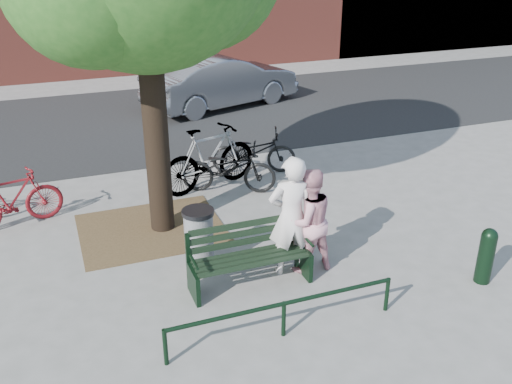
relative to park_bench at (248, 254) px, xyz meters
name	(u,v)px	position (x,y,z in m)	size (l,w,h in m)	color
ground	(250,285)	(0.00, -0.08, -0.48)	(90.00, 90.00, 0.00)	gray
dirt_pit	(152,229)	(-1.00, 2.12, -0.47)	(2.40, 2.00, 0.02)	brown
road	(142,120)	(0.00, 8.42, -0.47)	(40.00, 7.00, 0.01)	black
park_bench	(248,254)	(0.00, 0.00, 0.00)	(1.74, 0.54, 0.97)	black
guard_railing	(284,309)	(0.00, -1.28, -0.08)	(3.06, 0.06, 0.51)	black
person_left	(291,216)	(0.68, 0.07, 0.44)	(0.67, 0.44, 1.84)	silver
person_right	(308,221)	(0.95, 0.05, 0.33)	(0.79, 0.61, 1.62)	#D08F9C
bollard	(486,254)	(3.20, -1.17, -0.02)	(0.23, 0.23, 0.86)	black
litter_bin	(199,239)	(-0.55, 0.64, 0.02)	(0.48, 0.48, 0.97)	gray
bicycle_b	(12,200)	(-3.16, 3.08, 0.03)	(0.48, 1.69, 1.01)	#600D12
bicycle_c	(228,168)	(0.75, 3.17, 0.01)	(0.64, 1.85, 0.97)	black
bicycle_d	(209,158)	(0.45, 3.47, 0.16)	(0.60, 2.13, 1.28)	gray
bicycle_e	(254,152)	(1.55, 3.93, -0.01)	(0.62, 1.77, 0.93)	black
parked_car	(221,81)	(2.47, 9.02, 0.28)	(1.60, 4.58, 1.51)	slate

